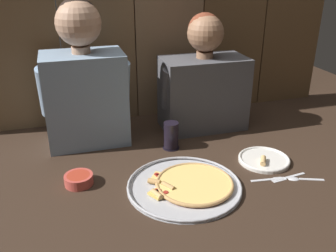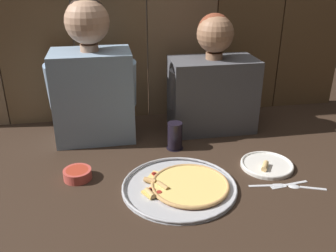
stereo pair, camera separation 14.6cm
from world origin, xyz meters
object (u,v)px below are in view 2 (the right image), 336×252
pizza_tray (183,186)px  diner_left (92,78)px  dipping_bowl (77,174)px  dinner_plate (267,165)px  diner_right (213,82)px  drinking_glass (175,136)px

pizza_tray → diner_left: (-0.31, 0.51, 0.29)m
pizza_tray → dipping_bowl: dipping_bowl is taller
pizza_tray → dinner_plate: size_ratio=2.00×
dinner_plate → dipping_bowl: size_ratio=1.98×
diner_right → pizza_tray: bearing=-116.9°
diner_left → diner_right: size_ratio=1.14×
dinner_plate → dipping_bowl: (-0.77, 0.05, 0.01)m
diner_right → dipping_bowl: bearing=-150.2°
dinner_plate → dipping_bowl: bearing=176.5°
drinking_glass → dipping_bowl: drinking_glass is taller
dinner_plate → drinking_glass: (-0.34, 0.23, 0.05)m
drinking_glass → dipping_bowl: size_ratio=1.15×
dipping_bowl → dinner_plate: bearing=-3.5°
pizza_tray → diner_right: (0.26, 0.51, 0.23)m
dipping_bowl → diner_right: diner_right is taller
pizza_tray → drinking_glass: 0.33m
pizza_tray → dipping_bowl: 0.41m
diner_left → drinking_glass: bearing=-28.1°
pizza_tray → diner_right: 0.62m
dipping_bowl → diner_right: bearing=29.8°
pizza_tray → diner_right: bearing=63.1°
pizza_tray → dinner_plate: 0.39m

